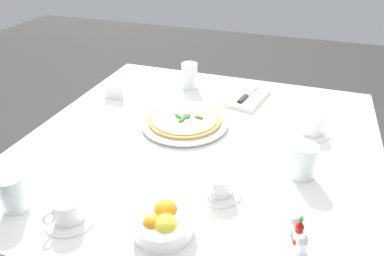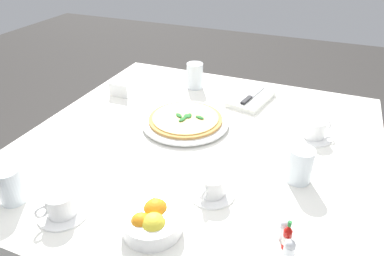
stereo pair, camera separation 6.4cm
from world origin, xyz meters
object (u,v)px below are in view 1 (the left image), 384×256
at_px(pizza_plate, 185,122).
at_px(coffee_cup_near_left, 69,211).
at_px(coffee_cup_back_corner, 219,185).
at_px(water_glass_far_right, 190,77).
at_px(coffee_cup_right_edge, 312,126).
at_px(napkin_folded, 247,97).
at_px(dinner_knife, 247,94).
at_px(salt_shaker, 295,226).
at_px(menu_card, 113,93).
at_px(water_glass_center_back, 14,195).
at_px(water_glass_near_right, 303,163).
at_px(citrus_bowl, 163,222).
at_px(hot_sauce_bottle, 299,232).
at_px(pizza, 185,119).
at_px(pepper_shaker, 302,245).

relative_size(pizza_plate, coffee_cup_near_left, 2.47).
height_order(coffee_cup_back_corner, coffee_cup_near_left, coffee_cup_near_left).
bearing_deg(coffee_cup_near_left, water_glass_far_right, -1.46).
bearing_deg(coffee_cup_right_edge, coffee_cup_back_corner, 150.70).
bearing_deg(napkin_folded, coffee_cup_back_corner, -164.60).
bearing_deg(dinner_knife, salt_shaker, -148.69).
bearing_deg(menu_card, water_glass_center_back, -82.40).
height_order(water_glass_center_back, dinner_knife, water_glass_center_back).
bearing_deg(salt_shaker, pizza_plate, 46.46).
distance_m(water_glass_near_right, salt_shaker, 0.24).
xyz_separation_m(pizza_plate, citrus_bowl, (-0.50, -0.13, 0.02)).
bearing_deg(coffee_cup_near_left, pizza_plate, -11.85).
relative_size(water_glass_center_back, dinner_knife, 0.52).
bearing_deg(hot_sauce_bottle, pizza_plate, 45.22).
height_order(salt_shaker, menu_card, menu_card).
relative_size(water_glass_near_right, citrus_bowl, 0.71).
bearing_deg(pizza, water_glass_far_right, 15.92).
height_order(coffee_cup_near_left, citrus_bowl, same).
distance_m(water_glass_far_right, napkin_folded, 0.28).
relative_size(pizza, coffee_cup_back_corner, 2.05).
bearing_deg(water_glass_near_right, hot_sauce_bottle, -178.34).
bearing_deg(coffee_cup_back_corner, pizza, 33.72).
distance_m(pizza_plate, water_glass_center_back, 0.61).
xyz_separation_m(coffee_cup_near_left, dinner_knife, (0.83, -0.29, -0.01)).
bearing_deg(pizza_plate, water_glass_center_back, 153.77).
height_order(coffee_cup_near_left, water_glass_center_back, water_glass_center_back).
relative_size(pizza, napkin_folded, 1.13).
bearing_deg(pizza, pepper_shaker, -135.93).
height_order(water_glass_far_right, salt_shaker, water_glass_far_right).
bearing_deg(dinner_knife, water_glass_far_right, 93.89).
bearing_deg(pizza, coffee_cup_back_corner, -146.28).
bearing_deg(salt_shaker, water_glass_far_right, 35.48).
relative_size(napkin_folded, menu_card, 2.69).
bearing_deg(menu_card, water_glass_near_right, -19.06).
height_order(pepper_shaker, menu_card, menu_card).
xyz_separation_m(coffee_cup_back_corner, coffee_cup_right_edge, (0.41, -0.23, 0.00)).
xyz_separation_m(hot_sauce_bottle, menu_card, (0.54, 0.79, -0.00)).
distance_m(coffee_cup_right_edge, water_glass_far_right, 0.59).
height_order(pizza_plate, pepper_shaker, pepper_shaker).
bearing_deg(coffee_cup_right_edge, menu_card, 88.68).
relative_size(water_glass_far_right, water_glass_near_right, 1.07).
xyz_separation_m(napkin_folded, citrus_bowl, (-0.78, 0.05, 0.02)).
bearing_deg(salt_shaker, coffee_cup_near_left, 104.15).
relative_size(coffee_cup_back_corner, water_glass_center_back, 1.31).
distance_m(salt_shaker, menu_card, 0.94).
distance_m(water_glass_far_right, citrus_bowl, 0.85).
bearing_deg(hot_sauce_bottle, coffee_cup_near_left, 101.14).
distance_m(coffee_cup_back_corner, dinner_knife, 0.61).
bearing_deg(dinner_knife, water_glass_center_back, 163.26).
relative_size(pizza, pepper_shaker, 4.84).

